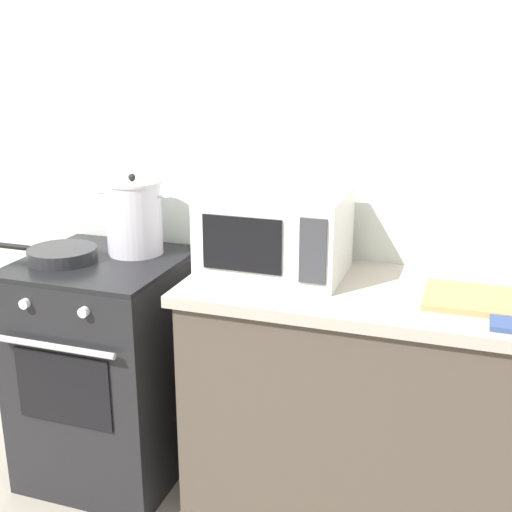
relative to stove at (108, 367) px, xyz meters
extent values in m
cube|color=silver|center=(0.65, 0.37, 0.79)|extent=(4.40, 0.10, 2.50)
cube|color=#4C4238|center=(1.25, 0.02, -0.02)|extent=(1.64, 0.56, 0.88)
cube|color=#ADA393|center=(1.25, 0.02, 0.44)|extent=(1.70, 0.60, 0.04)
cube|color=black|center=(0.00, 0.00, -0.01)|extent=(0.60, 0.60, 0.90)
cube|color=black|center=(0.00, 0.00, 0.45)|extent=(0.60, 0.60, 0.02)
cube|color=black|center=(0.00, -0.30, 0.06)|extent=(0.39, 0.01, 0.28)
cylinder|color=silver|center=(0.00, -0.33, 0.24)|extent=(0.48, 0.02, 0.02)
cylinder|color=silver|center=(-0.12, -0.31, 0.38)|extent=(0.04, 0.02, 0.04)
cylinder|color=silver|center=(0.12, -0.31, 0.38)|extent=(0.04, 0.02, 0.04)
cylinder|color=silver|center=(0.09, 0.13, 0.60)|extent=(0.22, 0.22, 0.28)
cylinder|color=silver|center=(0.09, 0.13, 0.74)|extent=(0.22, 0.22, 0.01)
sphere|color=black|center=(0.09, 0.13, 0.76)|extent=(0.03, 0.03, 0.03)
cylinder|color=silver|center=(-0.04, 0.13, 0.70)|extent=(0.05, 0.01, 0.01)
cylinder|color=silver|center=(0.22, 0.13, 0.70)|extent=(0.05, 0.01, 0.01)
cylinder|color=#28282B|center=(-0.13, -0.05, 0.48)|extent=(0.26, 0.26, 0.05)
cylinder|color=black|center=(-0.36, -0.05, 0.49)|extent=(0.20, 0.02, 0.02)
cube|color=white|center=(0.68, 0.08, 0.61)|extent=(0.50, 0.36, 0.30)
cube|color=black|center=(0.62, -0.10, 0.61)|extent=(0.28, 0.01, 0.19)
cube|color=#38383D|center=(0.86, -0.10, 0.61)|extent=(0.09, 0.01, 0.22)
cube|color=tan|center=(1.40, 0.00, 0.47)|extent=(0.36, 0.26, 0.02)
camera|label=1|loc=(1.35, -2.09, 1.23)|focal=46.07mm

